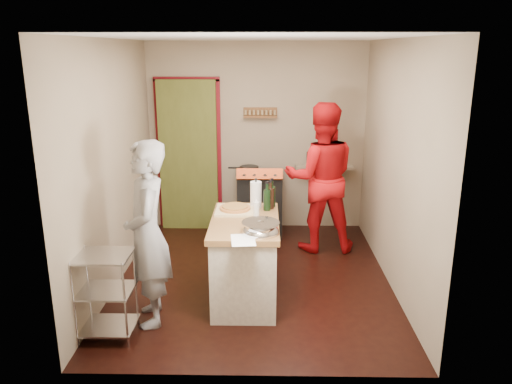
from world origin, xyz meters
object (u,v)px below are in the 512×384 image
Objects in this scene: wire_shelving at (106,292)px; island at (246,257)px; person_red at (321,178)px; person_stripe at (148,234)px; stove at (260,203)px.

island reaches higher than wire_shelving.
person_red reaches higher than wire_shelving.
island is 1.71m from person_red.
person_red is at bearing 57.15° from island.
stove is at bearing 143.12° from person_stripe.
wire_shelving is at bearing -148.79° from island.
stove is at bearing -35.55° from person_red.
person_stripe reaches higher than wire_shelving.
person_stripe is (0.33, 0.29, 0.43)m from wire_shelving.
island is at bearing 31.21° from wire_shelving.
island is 1.06m from person_stripe.
person_stripe is at bearing -113.13° from stove.
person_stripe reaches higher than stove.
island is (1.21, 0.73, 0.02)m from wire_shelving.
stove is 2.94m from wire_shelving.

